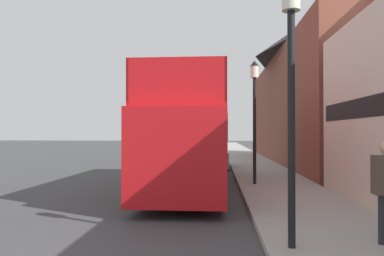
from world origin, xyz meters
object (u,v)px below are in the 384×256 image
lamp_post_second (254,99)px  lamp_post_nearest (291,58)px  parked_car_ahead_of_bus (211,157)px  tour_bus (192,141)px

lamp_post_second → lamp_post_nearest: bearing=-91.2°
parked_car_ahead_of_bus → lamp_post_nearest: lamp_post_nearest is taller
parked_car_ahead_of_bus → tour_bus: bearing=-96.1°
lamp_post_nearest → lamp_post_second: (0.17, 8.05, 0.00)m
parked_car_ahead_of_bus → lamp_post_second: size_ratio=0.84×
lamp_post_second → parked_car_ahead_of_bus: bearing=103.8°
tour_bus → lamp_post_second: size_ratio=2.20×
parked_car_ahead_of_bus → lamp_post_second: (1.79, -7.28, 2.74)m
tour_bus → lamp_post_second: (2.41, 0.44, 1.64)m
parked_car_ahead_of_bus → lamp_post_second: lamp_post_second is taller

